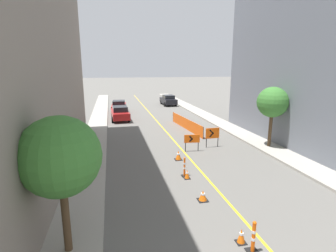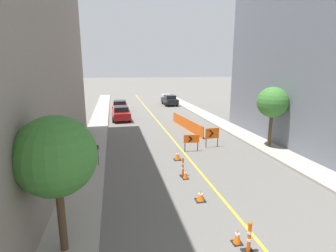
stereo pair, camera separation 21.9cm
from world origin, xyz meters
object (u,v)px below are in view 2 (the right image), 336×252
object	(u,v)px
parked_car_curb_near	(121,113)
street_tree_left_near	(56,157)
parking_meter_near_curb	(98,151)
traffic_cone_second	(237,236)
delineator_post_rear	(183,168)
delineator_post_front	(249,240)
traffic_cone_third	(200,196)
arrow_barricade_secondary	(212,134)
parked_car_curb_far	(170,100)
parked_car_curb_mid	(120,106)
arrow_barricade_primary	(191,140)
street_tree_right_near	(273,103)
traffic_cone_fourth	(186,174)
traffic_cone_fifth	(178,155)

from	to	relation	value
parked_car_curb_near	street_tree_left_near	distance (m)	21.73
parked_car_curb_near	parking_meter_near_curb	world-z (taller)	parked_car_curb_near
traffic_cone_second	delineator_post_rear	distance (m)	5.80
delineator_post_front	parking_meter_near_curb	bearing A→B (deg)	120.81
traffic_cone_third	arrow_barricade_secondary	world-z (taller)	arrow_barricade_secondary
parked_car_curb_far	traffic_cone_third	bearing A→B (deg)	-101.64
delineator_post_front	parked_car_curb_near	size ratio (longest dim) A/B	0.25
delineator_post_front	parked_car_curb_mid	bearing A→B (deg)	96.66
arrow_barricade_primary	arrow_barricade_secondary	size ratio (longest dim) A/B	0.83
delineator_post_front	parking_meter_near_curb	size ratio (longest dim) A/B	0.87
traffic_cone_second	street_tree_left_near	distance (m)	6.42
parked_car_curb_mid	parking_meter_near_curb	xyz separation A→B (m)	(-1.82, -19.31, 0.25)
arrow_barricade_primary	street_tree_left_near	bearing A→B (deg)	-121.69
parked_car_curb_mid	street_tree_right_near	distance (m)	20.80
traffic_cone_fourth	delineator_post_rear	distance (m)	0.41
traffic_cone_fifth	delineator_post_rear	world-z (taller)	delineator_post_rear
traffic_cone_fifth	street_tree_right_near	size ratio (longest dim) A/B	0.14
traffic_cone_third	arrow_barricade_secondary	xyz separation A→B (m)	(3.39, 7.43, 0.78)
arrow_barricade_secondary	parked_car_curb_near	distance (m)	13.27
parked_car_curb_mid	traffic_cone_fourth	bearing A→B (deg)	-79.34
traffic_cone_third	arrow_barricade_secondary	size ratio (longest dim) A/B	0.33
traffic_cone_fourth	parking_meter_near_curb	world-z (taller)	parking_meter_near_curb
traffic_cone_fifth	parking_meter_near_curb	size ratio (longest dim) A/B	0.48
traffic_cone_second	traffic_cone_third	xyz separation A→B (m)	(-0.28, 3.02, -0.02)
delineator_post_rear	street_tree_left_near	world-z (taller)	street_tree_left_near
traffic_cone_second	arrow_barricade_primary	xyz separation A→B (m)	(1.33, 9.81, 0.61)
delineator_post_rear	parked_car_curb_near	xyz separation A→B (m)	(-2.80, 16.37, 0.34)
street_tree_right_near	delineator_post_front	bearing A→B (deg)	-125.26
arrow_barricade_secondary	parked_car_curb_mid	bearing A→B (deg)	106.57
arrow_barricade_primary	arrow_barricade_secondary	distance (m)	1.89
delineator_post_front	arrow_barricade_secondary	world-z (taller)	arrow_barricade_secondary
arrow_barricade_primary	traffic_cone_second	bearing A→B (deg)	-92.04
traffic_cone_fifth	arrow_barricade_primary	bearing A→B (deg)	46.85
parking_meter_near_curb	street_tree_left_near	size ratio (longest dim) A/B	0.29
traffic_cone_fifth	parked_car_curb_near	world-z (taller)	parked_car_curb_near
traffic_cone_fourth	parked_car_curb_far	size ratio (longest dim) A/B	0.12
parked_car_curb_far	traffic_cone_fourth	bearing A→B (deg)	-102.51
delineator_post_rear	arrow_barricade_secondary	xyz separation A→B (m)	(3.46, 4.67, 0.56)
traffic_cone_second	parking_meter_near_curb	xyz separation A→B (m)	(-4.92, 8.00, 0.79)
traffic_cone_second	street_tree_right_near	distance (m)	12.20
arrow_barricade_primary	parked_car_curb_mid	distance (m)	18.06
traffic_cone_fifth	arrow_barricade_secondary	world-z (taller)	arrow_barricade_secondary
traffic_cone_fourth	arrow_barricade_primary	bearing A→B (deg)	69.48
delineator_post_rear	arrow_barricade_secondary	size ratio (longest dim) A/B	0.74
traffic_cone_third	parked_car_curb_near	distance (m)	19.35
traffic_cone_fourth	street_tree_right_near	xyz separation A→B (m)	(7.44, 3.96, 3.11)
traffic_cone_second	delineator_post_rear	world-z (taller)	delineator_post_rear
arrow_barricade_primary	street_tree_right_near	xyz separation A→B (m)	(5.81, -0.41, 2.49)
traffic_cone_fourth	parked_car_curb_mid	world-z (taller)	parked_car_curb_mid
delineator_post_front	parked_car_curb_far	bearing A→B (deg)	82.23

